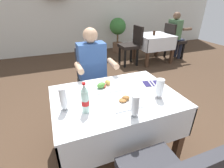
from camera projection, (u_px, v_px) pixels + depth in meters
The scene contains 18 objects.
ground_plane at pixel (123, 155), 1.88m from camera, with size 11.00×11.00×0.00m, color #473323.
back_wall at pixel (62, 0), 4.77m from camera, with size 11.00×0.12×3.04m, color silver.
main_dining_table at pixel (115, 109), 1.71m from camera, with size 1.22×0.88×0.72m.
chair_far_diner_seat at pixel (94, 78), 2.40m from camera, with size 0.44×0.50×0.97m.
seated_diner_far at pixel (93, 71), 2.23m from camera, with size 0.50×0.46×1.26m.
plate_near_camera at pixel (124, 101), 1.52m from camera, with size 0.26×0.26×0.05m.
plate_far_diner at pixel (105, 86), 1.77m from camera, with size 0.26×0.26×0.07m.
beer_glass_left at pixel (160, 89), 1.55m from camera, with size 0.07×0.07×0.20m.
beer_glass_middle at pixel (63, 100), 1.38m from camera, with size 0.07×0.07×0.21m.
beer_glass_right at pixel (135, 106), 1.30m from camera, with size 0.07×0.07×0.20m.
cola_bottle_primary at pixel (85, 99), 1.35m from camera, with size 0.07×0.07×0.27m.
napkin_cutlery_set at pixel (151, 83), 1.86m from camera, with size 0.19×0.20×0.01m.
background_dining_table at pixel (153, 42), 4.44m from camera, with size 0.87×0.81×0.72m.
background_chair_left at pixel (132, 43), 4.23m from camera, with size 0.50×0.44×0.97m.
background_chair_right at pixel (173, 39), 4.64m from camera, with size 0.50×0.44×0.97m.
background_patron at pixel (176, 33), 4.58m from camera, with size 0.46×0.50×1.26m.
background_table_tumbler at pixel (154, 33), 4.27m from camera, with size 0.06×0.06×0.11m, color black.
potted_plant_corner at pixel (118, 30), 5.22m from camera, with size 0.51×0.51×1.05m.
Camera 1 is at (-0.59, -1.17, 1.58)m, focal length 26.67 mm.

